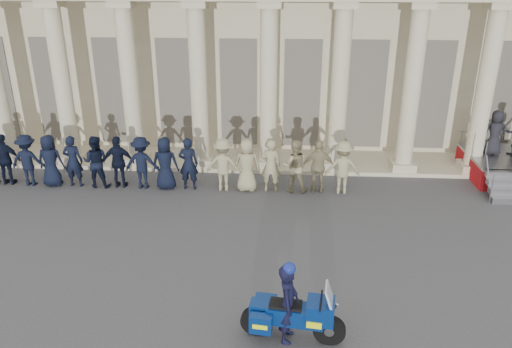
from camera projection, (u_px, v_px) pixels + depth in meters
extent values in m
plane|color=#3C3C3E|center=(203.00, 289.00, 12.34)|extent=(90.00, 90.00, 0.00)
cube|color=#BCAF8D|center=(248.00, 30.00, 24.43)|extent=(40.00, 10.00, 9.00)
cube|color=#BCAF8D|center=(237.00, 159.00, 20.42)|extent=(40.00, 2.60, 0.15)
cube|color=#BCAF8D|center=(11.00, 156.00, 20.11)|extent=(0.90, 0.90, 0.30)
cube|color=#BCAF8D|center=(73.00, 158.00, 19.97)|extent=(0.90, 0.90, 0.30)
cylinder|color=#BCAF8D|center=(62.00, 85.00, 18.83)|extent=(0.64, 0.64, 5.60)
cube|color=#BCAF8D|center=(50.00, 3.00, 17.71)|extent=(0.85, 0.85, 0.24)
cube|color=#BCAF8D|center=(137.00, 159.00, 19.82)|extent=(0.90, 0.90, 0.30)
cylinder|color=#BCAF8D|center=(130.00, 86.00, 18.69)|extent=(0.64, 0.64, 5.60)
cube|color=#BCAF8D|center=(122.00, 4.00, 17.56)|extent=(0.85, 0.85, 0.24)
cube|color=#BCAF8D|center=(202.00, 161.00, 19.67)|extent=(0.90, 0.90, 0.30)
cylinder|color=#BCAF8D|center=(199.00, 87.00, 18.54)|extent=(0.64, 0.64, 5.60)
cube|color=#BCAF8D|center=(195.00, 4.00, 17.41)|extent=(0.85, 0.85, 0.24)
cube|color=#BCAF8D|center=(268.00, 162.00, 19.52)|extent=(0.90, 0.90, 0.30)
cylinder|color=#BCAF8D|center=(269.00, 88.00, 18.39)|extent=(0.64, 0.64, 5.60)
cube|color=#BCAF8D|center=(269.00, 4.00, 17.27)|extent=(0.85, 0.85, 0.24)
cube|color=#BCAF8D|center=(335.00, 164.00, 19.38)|extent=(0.90, 0.90, 0.30)
cylinder|color=#BCAF8D|center=(339.00, 89.00, 18.24)|extent=(0.64, 0.64, 5.60)
cube|color=#BCAF8D|center=(345.00, 5.00, 17.12)|extent=(0.85, 0.85, 0.24)
cube|color=#BCAF8D|center=(402.00, 165.00, 19.23)|extent=(0.90, 0.90, 0.30)
cylinder|color=#BCAF8D|center=(412.00, 90.00, 18.09)|extent=(0.64, 0.64, 5.60)
cube|color=#BCAF8D|center=(422.00, 5.00, 16.97)|extent=(0.85, 0.85, 0.24)
cube|color=#BCAF8D|center=(471.00, 167.00, 19.08)|extent=(0.90, 0.90, 0.30)
cylinder|color=#BCAF8D|center=(485.00, 91.00, 17.95)|extent=(0.64, 0.64, 5.60)
cube|color=#BCAF8D|center=(500.00, 5.00, 16.82)|extent=(0.85, 0.85, 0.24)
cube|color=black|center=(55.00, 90.00, 21.04)|extent=(1.30, 0.12, 4.20)
cube|color=black|center=(115.00, 91.00, 20.89)|extent=(1.30, 0.12, 4.20)
cube|color=black|center=(177.00, 92.00, 20.74)|extent=(1.30, 0.12, 4.20)
cube|color=black|center=(239.00, 93.00, 20.59)|extent=(1.30, 0.12, 4.20)
cube|color=black|center=(302.00, 94.00, 20.45)|extent=(1.30, 0.12, 4.20)
cube|color=black|center=(366.00, 95.00, 20.30)|extent=(1.30, 0.12, 4.20)
cube|color=black|center=(431.00, 96.00, 20.15)|extent=(1.30, 0.12, 4.20)
cube|color=black|center=(497.00, 97.00, 20.00)|extent=(1.30, 0.12, 4.20)
imported|color=black|center=(5.00, 160.00, 17.96)|extent=(1.12, 0.46, 1.91)
imported|color=black|center=(28.00, 160.00, 17.91)|extent=(1.23, 0.71, 1.91)
imported|color=black|center=(50.00, 161.00, 17.86)|extent=(0.93, 0.61, 1.91)
imported|color=black|center=(73.00, 161.00, 17.81)|extent=(0.69, 0.46, 1.91)
imported|color=black|center=(96.00, 162.00, 17.77)|extent=(0.93, 0.72, 1.91)
imported|color=black|center=(119.00, 162.00, 17.72)|extent=(1.12, 0.46, 1.91)
imported|color=black|center=(142.00, 163.00, 17.67)|extent=(1.23, 0.71, 1.91)
imported|color=black|center=(165.00, 163.00, 17.62)|extent=(0.93, 0.61, 1.91)
imported|color=black|center=(188.00, 164.00, 17.58)|extent=(0.69, 0.46, 1.91)
imported|color=gray|center=(223.00, 164.00, 17.51)|extent=(1.23, 0.71, 1.91)
imported|color=gray|center=(247.00, 165.00, 17.46)|extent=(0.93, 0.61, 1.91)
imported|color=gray|center=(271.00, 166.00, 17.41)|extent=(0.69, 0.46, 1.91)
imported|color=gray|center=(295.00, 166.00, 17.36)|extent=(0.93, 0.72, 1.91)
imported|color=gray|center=(319.00, 167.00, 17.32)|extent=(1.12, 0.46, 1.91)
imported|color=gray|center=(343.00, 167.00, 17.27)|extent=(1.23, 0.71, 1.91)
cube|color=maroon|center=(468.00, 167.00, 18.90)|extent=(0.04, 2.93, 0.73)
cube|color=gray|center=(508.00, 200.00, 16.79)|extent=(1.10, 0.28, 0.21)
cube|color=gray|center=(506.00, 191.00, 16.97)|extent=(1.10, 0.28, 0.21)
cube|color=gray|center=(503.00, 182.00, 17.14)|extent=(1.10, 0.28, 0.21)
cube|color=gray|center=(501.00, 174.00, 17.32)|extent=(1.10, 0.28, 0.21)
imported|color=black|center=(495.00, 133.00, 18.53)|extent=(0.82, 0.54, 1.68)
cylinder|color=black|center=(329.00, 330.00, 10.43)|extent=(0.70, 0.23, 0.68)
cylinder|color=black|center=(256.00, 321.00, 10.70)|extent=(0.70, 0.23, 0.68)
cube|color=navy|center=(295.00, 314.00, 10.44)|extent=(1.24, 0.58, 0.39)
cube|color=navy|center=(320.00, 311.00, 10.29)|extent=(0.63, 0.60, 0.47)
cube|color=silver|center=(320.00, 320.00, 10.38)|extent=(0.26, 0.34, 0.12)
cube|color=#B2BFCC|center=(330.00, 298.00, 10.12)|extent=(0.27, 0.50, 0.55)
cube|color=black|center=(286.00, 305.00, 10.40)|extent=(0.71, 0.43, 0.10)
cube|color=navy|center=(259.00, 307.00, 10.54)|extent=(0.40, 0.39, 0.23)
cube|color=navy|center=(261.00, 324.00, 10.28)|extent=(0.49, 0.28, 0.41)
cube|color=#ECFA0D|center=(261.00, 324.00, 10.28)|extent=(0.34, 0.28, 0.10)
cube|color=navy|center=(266.00, 304.00, 10.88)|extent=(0.49, 0.28, 0.41)
cube|color=#ECFA0D|center=(266.00, 304.00, 10.88)|extent=(0.34, 0.28, 0.10)
cylinder|color=silver|center=(272.00, 317.00, 10.88)|extent=(0.63, 0.18, 0.10)
cylinder|color=black|center=(321.00, 301.00, 10.19)|extent=(0.13, 0.72, 0.04)
imported|color=black|center=(288.00, 303.00, 10.37)|extent=(0.51, 0.70, 1.80)
sphere|color=navy|center=(289.00, 269.00, 10.04)|extent=(0.28, 0.28, 0.28)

